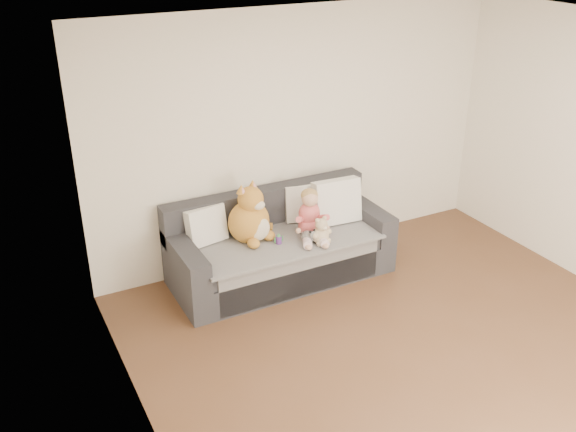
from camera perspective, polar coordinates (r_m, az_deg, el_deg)
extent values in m
plane|color=brown|center=(5.45, 13.86, -13.80)|extent=(5.00, 5.00, 0.00)
plane|color=white|center=(4.35, 17.50, 13.95)|extent=(5.00, 5.00, 0.00)
plane|color=white|center=(6.64, 1.03, 7.16)|extent=(4.50, 0.00, 4.50)
plane|color=white|center=(3.76, -11.32, -8.73)|extent=(0.00, 5.00, 5.00)
cube|color=#2A2A2F|center=(6.52, -0.61, -4.26)|extent=(2.20, 0.90, 0.30)
cube|color=#2A2A2F|center=(6.39, -0.50, -2.63)|extent=(1.90, 0.80, 0.15)
cube|color=#2A2A2F|center=(6.57, -2.00, 0.88)|extent=(2.20, 0.20, 0.40)
cube|color=#2A2A2F|center=(6.05, -9.12, -3.90)|extent=(0.20, 0.90, 0.30)
cube|color=#2A2A2F|center=(6.84, 6.88, -0.13)|extent=(0.20, 0.90, 0.30)
cube|color=gray|center=(6.33, -0.42, -2.01)|extent=(1.85, 0.88, 0.02)
cube|color=gray|center=(6.15, 1.25, -5.46)|extent=(1.70, 0.02, 0.41)
cube|color=white|center=(6.21, -7.29, -0.82)|extent=(0.42, 0.25, 0.37)
cube|color=white|center=(6.62, 1.49, 1.18)|extent=(0.45, 0.29, 0.39)
cube|color=white|center=(6.58, 4.35, 1.31)|extent=(0.51, 0.26, 0.47)
ellipsoid|color=#E96D52|center=(6.37, 1.90, -0.86)|extent=(0.23, 0.19, 0.19)
ellipsoid|color=#E96D52|center=(6.32, 1.90, 0.24)|extent=(0.22, 0.19, 0.24)
ellipsoid|color=#DBAA8C|center=(6.24, 1.95, 1.54)|extent=(0.16, 0.16, 0.16)
ellipsoid|color=tan|center=(6.24, 1.91, 1.85)|extent=(0.17, 0.17, 0.13)
cylinder|color=#E96D52|center=(6.24, 1.07, -0.31)|extent=(0.18, 0.22, 0.15)
cylinder|color=#E96D52|center=(6.28, 3.02, -0.15)|extent=(0.07, 0.23, 0.15)
ellipsoid|color=#DBAA8C|center=(6.19, 0.92, -1.32)|extent=(0.06, 0.06, 0.06)
ellipsoid|color=#DBAA8C|center=(6.25, 3.48, -1.10)|extent=(0.06, 0.06, 0.06)
cylinder|color=#E5B2C6|center=(6.20, 1.69, -2.11)|extent=(0.20, 0.30, 0.10)
cylinder|color=#E5B2C6|center=(6.23, 2.87, -2.01)|extent=(0.13, 0.30, 0.10)
ellipsoid|color=#DBAA8C|center=(6.08, 1.82, -2.78)|extent=(0.06, 0.09, 0.05)
ellipsoid|color=#DBAA8C|center=(6.12, 3.32, -2.64)|extent=(0.06, 0.09, 0.05)
ellipsoid|color=#C8852C|center=(6.23, -3.50, -0.52)|extent=(0.41, 0.35, 0.43)
ellipsoid|color=beige|center=(6.16, -2.55, -1.17)|extent=(0.21, 0.10, 0.24)
ellipsoid|color=#C8852C|center=(6.10, -3.34, 1.50)|extent=(0.25, 0.25, 0.25)
ellipsoid|color=beige|center=(6.05, -2.60, 0.94)|extent=(0.12, 0.08, 0.09)
cone|color=#C8852C|center=(6.04, -4.17, 2.42)|extent=(0.13, 0.13, 0.09)
cone|color=pink|center=(6.03, -4.06, 2.34)|extent=(0.08, 0.08, 0.05)
cone|color=#C8852C|center=(6.14, -3.17, 2.84)|extent=(0.13, 0.13, 0.09)
cone|color=pink|center=(6.13, -3.06, 2.76)|extent=(0.08, 0.08, 0.05)
ellipsoid|color=#C8852C|center=(6.12, -3.08, -2.44)|extent=(0.12, 0.14, 0.10)
ellipsoid|color=#C8852C|center=(6.26, -1.71, -1.74)|extent=(0.12, 0.14, 0.10)
cylinder|color=#C8852C|center=(6.45, -2.60, -0.94)|extent=(0.26, 0.23, 0.10)
ellipsoid|color=tan|center=(6.20, 2.91, -1.72)|extent=(0.17, 0.15, 0.17)
ellipsoid|color=tan|center=(6.14, 2.99, -0.78)|extent=(0.12, 0.12, 0.12)
ellipsoid|color=tan|center=(6.10, 2.63, -0.40)|extent=(0.05, 0.05, 0.05)
ellipsoid|color=tan|center=(6.15, 3.25, -0.20)|extent=(0.05, 0.05, 0.05)
ellipsoid|color=beige|center=(6.12, 3.27, -1.06)|extent=(0.05, 0.05, 0.05)
ellipsoid|color=tan|center=(6.13, 2.45, -1.77)|extent=(0.06, 0.06, 0.06)
ellipsoid|color=tan|center=(6.22, 3.61, -1.38)|extent=(0.06, 0.06, 0.06)
ellipsoid|color=tan|center=(6.16, 2.85, -2.46)|extent=(0.07, 0.07, 0.07)
ellipsoid|color=tan|center=(6.22, 3.55, -2.22)|extent=(0.07, 0.07, 0.07)
ellipsoid|color=white|center=(6.22, 1.77, -1.86)|extent=(0.13, 0.16, 0.12)
ellipsoid|color=white|center=(6.15, 2.25, -1.70)|extent=(0.08, 0.08, 0.08)
ellipsoid|color=black|center=(6.12, 1.99, -1.42)|extent=(0.03, 0.03, 0.03)
ellipsoid|color=black|center=(6.15, 2.35, -1.28)|extent=(0.03, 0.03, 0.03)
cylinder|color=#64328A|center=(6.19, -0.84, -2.12)|extent=(0.06, 0.06, 0.08)
cone|color=#389347|center=(6.17, -0.84, -1.70)|extent=(0.06, 0.06, 0.03)
cylinder|color=#389347|center=(6.17, -1.17, -2.17)|extent=(0.01, 0.01, 0.06)
cylinder|color=#389347|center=(6.21, -0.51, -1.99)|extent=(0.01, 0.01, 0.06)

